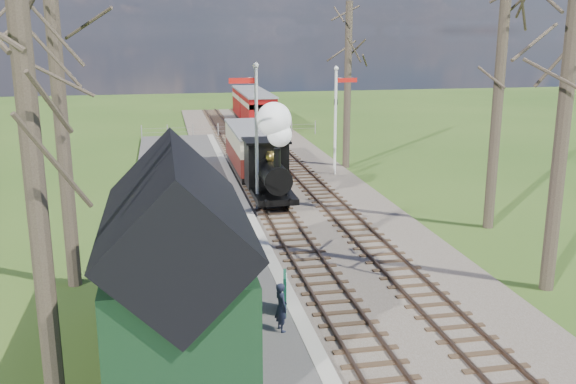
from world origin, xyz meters
The scene contains 18 objects.
distant_hills centered at (1.40, 64.38, -16.21)m, with size 114.40×48.00×22.02m.
ballast_bed centered at (1.30, 22.00, 0.05)m, with size 8.00×60.00×0.10m, color brown.
track_near centered at (0.00, 22.00, 0.10)m, with size 1.60×60.00×0.15m.
track_far centered at (2.60, 22.00, 0.10)m, with size 1.60×60.00×0.15m.
platform centered at (-3.50, 14.00, 0.10)m, with size 5.00×44.00×0.20m, color #474442.
coping_strip centered at (-1.20, 14.00, 0.10)m, with size 0.40×44.00×0.21m, color #B2AD9E.
station_shed centered at (-4.30, 4.00, 2.27)m, with size 3.25×6.30×4.78m.
semaphore_near centered at (-0.77, 16.00, 3.62)m, with size 1.22×0.24×6.22m.
semaphore_far centered at (4.37, 22.00, 3.35)m, with size 1.22×0.24×5.72m.
bare_trees centered at (1.33, 10.10, 5.21)m, with size 15.51×22.39×12.00m.
fence_line centered at (0.30, 36.00, 0.55)m, with size 12.60×0.08×1.00m.
locomotive centered at (-0.01, 16.65, 2.08)m, with size 1.80×4.21×4.51m.
coach centered at (0.00, 22.71, 1.52)m, with size 2.10×7.21×2.21m.
red_carriage_a centered at (2.60, 37.81, 1.57)m, with size 2.18×5.40×2.30m.
red_carriage_b centered at (2.60, 43.31, 1.57)m, with size 2.18×5.40×2.30m.
sign_board centered at (-1.51, 5.48, 0.74)m, with size 0.22×0.73×1.07m.
bench centered at (-3.04, 6.62, 0.57)m, with size 0.48×1.41×0.79m.
person centered at (-1.81, 4.42, 0.83)m, with size 0.46×0.30×1.26m, color #1A1E30.
Camera 1 is at (-4.46, -9.99, 7.45)m, focal length 40.00 mm.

